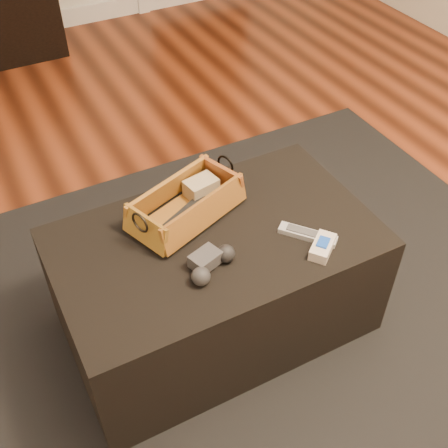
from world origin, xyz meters
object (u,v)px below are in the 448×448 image
tv_remote (185,215)px  game_controller (210,263)px  ottoman (216,281)px  silver_remote (308,234)px  cream_gadget (323,247)px  wicker_basket (186,205)px

tv_remote → game_controller: game_controller is taller
ottoman → game_controller: size_ratio=5.66×
ottoman → tv_remote: tv_remote is taller
silver_remote → tv_remote: bearing=141.3°
silver_remote → ottoman: bearing=152.1°
ottoman → game_controller: bearing=-122.9°
game_controller → silver_remote: (0.33, -0.02, -0.02)m
ottoman → cream_gadget: size_ratio=8.35×
silver_remote → cream_gadget: 0.07m
ottoman → wicker_basket: wicker_basket is taller
wicker_basket → cream_gadget: wicker_basket is taller
wicker_basket → silver_remote: 0.39m
tv_remote → wicker_basket: wicker_basket is taller
ottoman → wicker_basket: size_ratio=2.39×
tv_remote → game_controller: bearing=-122.7°
tv_remote → game_controller: size_ratio=1.12×
tv_remote → cream_gadget: size_ratio=1.66×
cream_gadget → wicker_basket: bearing=131.2°
ottoman → tv_remote: 0.26m
tv_remote → silver_remote: 0.39m
game_controller → silver_remote: 0.33m
wicker_basket → game_controller: wicker_basket is taller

